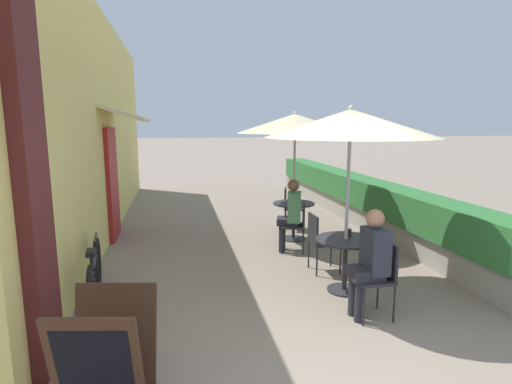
# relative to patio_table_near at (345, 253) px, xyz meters

# --- Properties ---
(ground_plane) EXTENTS (120.00, 120.00, 0.00)m
(ground_plane) POSITION_rel_patio_table_near_xyz_m (-0.92, -1.64, -0.51)
(ground_plane) COLOR gray
(cafe_facade_wall) EXTENTS (0.98, 10.83, 4.20)m
(cafe_facade_wall) POSITION_rel_patio_table_near_xyz_m (-3.46, 3.64, 1.57)
(cafe_facade_wall) COLOR #E0CC6B
(cafe_facade_wall) RESTS_ON ground_plane
(planter_hedge) EXTENTS (0.60, 9.83, 1.01)m
(planter_hedge) POSITION_rel_patio_table_near_xyz_m (1.83, 3.67, 0.02)
(planter_hedge) COLOR gray
(planter_hedge) RESTS_ON ground_plane
(patio_table_near) EXTENTS (0.78, 0.78, 0.71)m
(patio_table_near) POSITION_rel_patio_table_near_xyz_m (0.00, 0.00, 0.00)
(patio_table_near) COLOR #28282D
(patio_table_near) RESTS_ON ground_plane
(patio_umbrella_near) EXTENTS (2.13, 2.13, 2.39)m
(patio_umbrella_near) POSITION_rel_patio_table_near_xyz_m (0.00, 0.00, 1.66)
(patio_umbrella_near) COLOR #B7B7BC
(patio_umbrella_near) RESTS_ON ground_plane
(cafe_chair_near_left) EXTENTS (0.40, 0.40, 0.87)m
(cafe_chair_near_left) POSITION_rel_patio_table_near_xyz_m (-0.08, 0.73, 0.00)
(cafe_chair_near_left) COLOR #232328
(cafe_chair_near_left) RESTS_ON ground_plane
(cafe_chair_near_right) EXTENTS (0.40, 0.40, 0.87)m
(cafe_chair_near_right) POSITION_rel_patio_table_near_xyz_m (0.08, -0.73, 0.00)
(cafe_chair_near_right) COLOR #232328
(cafe_chair_near_right) RESTS_ON ground_plane
(seated_patron_near_right) EXTENTS (0.40, 0.34, 1.25)m
(seated_patron_near_right) POSITION_rel_patio_table_near_xyz_m (-0.03, -0.73, 0.17)
(seated_patron_near_right) COLOR #23232D
(seated_patron_near_right) RESTS_ON ground_plane
(coffee_cup_near) EXTENTS (0.07, 0.07, 0.09)m
(coffee_cup_near) POSITION_rel_patio_table_near_xyz_m (0.11, 0.14, 0.24)
(coffee_cup_near) COLOR #232328
(coffee_cup_near) RESTS_ON patio_table_near
(patio_table_mid) EXTENTS (0.78, 0.78, 0.71)m
(patio_table_mid) POSITION_rel_patio_table_near_xyz_m (0.03, 2.42, 0.00)
(patio_table_mid) COLOR #28282D
(patio_table_mid) RESTS_ON ground_plane
(patio_umbrella_mid) EXTENTS (2.13, 2.13, 2.39)m
(patio_umbrella_mid) POSITION_rel_patio_table_near_xyz_m (0.03, 2.42, 1.66)
(patio_umbrella_mid) COLOR #B7B7BC
(patio_umbrella_mid) RESTS_ON ground_plane
(cafe_chair_mid_left) EXTENTS (0.50, 0.50, 0.87)m
(cafe_chair_mid_left) POSITION_rel_patio_table_near_xyz_m (-0.12, 1.70, 0.00)
(cafe_chair_mid_left) COLOR #232328
(cafe_chair_mid_left) RESTS_ON ground_plane
(seated_patron_mid_left) EXTENTS (0.48, 0.43, 1.25)m
(seated_patron_mid_left) POSITION_rel_patio_table_near_xyz_m (-0.23, 1.74, 0.17)
(seated_patron_mid_left) COLOR #23232D
(seated_patron_mid_left) RESTS_ON ground_plane
(cafe_chair_mid_right) EXTENTS (0.50, 0.50, 0.87)m
(cafe_chair_mid_right) POSITION_rel_patio_table_near_xyz_m (0.18, 3.13, 0.00)
(cafe_chair_mid_right) COLOR #232328
(cafe_chair_mid_right) RESTS_ON ground_plane
(coffee_cup_mid) EXTENTS (0.07, 0.07, 0.09)m
(coffee_cup_mid) POSITION_rel_patio_table_near_xyz_m (-0.03, 2.37, 0.24)
(coffee_cup_mid) COLOR teal
(coffee_cup_mid) RESTS_ON patio_table_mid
(bicycle_leaning) EXTENTS (0.28, 1.76, 0.77)m
(bicycle_leaning) POSITION_rel_patio_table_near_xyz_m (-3.12, 0.23, -0.16)
(bicycle_leaning) COLOR black
(bicycle_leaning) RESTS_ON ground_plane
(menu_board) EXTENTS (0.75, 0.74, 0.91)m
(menu_board) POSITION_rel_patio_table_near_xyz_m (-2.67, -1.73, -0.06)
(menu_board) COLOR #422819
(menu_board) RESTS_ON ground_plane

